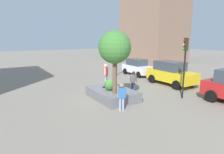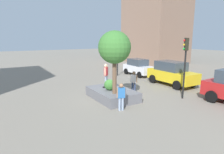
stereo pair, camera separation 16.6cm
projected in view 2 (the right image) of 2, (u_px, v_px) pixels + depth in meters
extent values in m
plane|color=gray|center=(111.00, 96.00, 14.22)|extent=(120.00, 120.00, 0.00)
cube|color=slate|center=(112.00, 94.00, 13.69)|extent=(3.75, 2.43, 0.67)
cylinder|color=brown|center=(115.00, 75.00, 12.44)|extent=(0.28, 0.28, 2.43)
sphere|color=#3D7A33|center=(115.00, 47.00, 12.09)|extent=(2.08, 2.08, 2.08)
sphere|color=#3D7A33|center=(110.00, 86.00, 13.42)|extent=(0.51, 0.51, 0.51)
sphere|color=#3D7A33|center=(110.00, 85.00, 13.40)|extent=(0.76, 0.76, 0.76)
cube|color=black|center=(106.00, 86.00, 14.35)|extent=(0.58, 0.80, 0.02)
sphere|color=beige|center=(105.00, 87.00, 14.10)|extent=(0.06, 0.06, 0.06)
sphere|color=beige|center=(103.00, 87.00, 14.17)|extent=(0.06, 0.06, 0.06)
sphere|color=beige|center=(109.00, 86.00, 14.54)|extent=(0.06, 0.06, 0.06)
sphere|color=beige|center=(107.00, 86.00, 14.61)|extent=(0.06, 0.06, 0.06)
cylinder|color=#8C9EB7|center=(107.00, 80.00, 14.36)|extent=(0.14, 0.14, 0.78)
cylinder|color=#8C9EB7|center=(106.00, 81.00, 14.18)|extent=(0.14, 0.14, 0.78)
cube|color=#B23338|center=(106.00, 72.00, 14.13)|extent=(0.43, 0.45, 0.61)
cylinder|color=#D8AD8C|center=(107.00, 71.00, 14.34)|extent=(0.10, 0.10, 0.58)
cylinder|color=#D8AD8C|center=(105.00, 72.00, 13.91)|extent=(0.10, 0.10, 0.58)
sphere|color=#D8AD8C|center=(106.00, 66.00, 14.04)|extent=(0.25, 0.25, 0.25)
cube|color=white|center=(139.00, 69.00, 22.21)|extent=(4.08, 1.81, 0.81)
cube|color=#38424C|center=(138.00, 62.00, 22.23)|extent=(2.30, 1.56, 0.73)
cylinder|color=black|center=(152.00, 73.00, 21.60)|extent=(0.69, 0.22, 0.69)
cylinder|color=black|center=(139.00, 75.00, 20.78)|extent=(0.69, 0.22, 0.69)
cylinder|color=black|center=(138.00, 70.00, 23.80)|extent=(0.69, 0.22, 0.69)
cylinder|color=black|center=(126.00, 71.00, 22.99)|extent=(0.69, 0.22, 0.69)
cube|color=gold|center=(172.00, 76.00, 17.60)|extent=(4.65, 2.01, 0.92)
cube|color=#38424C|center=(171.00, 66.00, 17.62)|extent=(2.62, 1.75, 0.83)
cylinder|color=black|center=(192.00, 83.00, 16.92)|extent=(0.79, 0.24, 0.79)
cylinder|color=black|center=(177.00, 85.00, 15.96)|extent=(0.79, 0.24, 0.79)
cylinder|color=black|center=(167.00, 77.00, 19.42)|extent=(0.79, 0.24, 0.79)
cylinder|color=black|center=(153.00, 79.00, 18.47)|extent=(0.79, 0.24, 0.79)
cylinder|color=black|center=(212.00, 97.00, 12.83)|extent=(0.82, 0.28, 0.81)
cylinder|color=black|center=(184.00, 75.00, 13.44)|extent=(0.12, 0.12, 3.40)
cube|color=black|center=(186.00, 44.00, 13.02)|extent=(0.37, 0.36, 0.85)
sphere|color=red|center=(184.00, 41.00, 12.98)|extent=(0.14, 0.14, 0.14)
sphere|color=gold|center=(184.00, 45.00, 13.04)|extent=(0.14, 0.14, 0.14)
sphere|color=green|center=(184.00, 49.00, 13.10)|extent=(0.14, 0.14, 0.14)
cylinder|color=black|center=(118.00, 58.00, 21.71)|extent=(0.12, 0.12, 4.01)
cube|color=black|center=(118.00, 36.00, 21.23)|extent=(0.37, 0.36, 0.85)
sphere|color=red|center=(116.00, 34.00, 21.20)|extent=(0.14, 0.14, 0.14)
sphere|color=gold|center=(116.00, 37.00, 21.25)|extent=(0.14, 0.14, 0.14)
sphere|color=green|center=(116.00, 39.00, 21.31)|extent=(0.14, 0.14, 0.14)
cylinder|color=navy|center=(135.00, 88.00, 15.11)|extent=(0.15, 0.15, 0.81)
cylinder|color=navy|center=(133.00, 87.00, 15.21)|extent=(0.15, 0.15, 0.81)
cube|color=silver|center=(134.00, 79.00, 15.01)|extent=(0.50, 0.37, 0.63)
cylinder|color=brown|center=(137.00, 79.00, 14.88)|extent=(0.10, 0.10, 0.60)
cylinder|color=brown|center=(131.00, 78.00, 15.14)|extent=(0.10, 0.10, 0.60)
sphere|color=brown|center=(134.00, 73.00, 14.92)|extent=(0.26, 0.26, 0.26)
cylinder|color=#8C9EB7|center=(123.00, 104.00, 11.43)|extent=(0.14, 0.14, 0.78)
cylinder|color=#8C9EB7|center=(120.00, 104.00, 11.38)|extent=(0.14, 0.14, 0.78)
cube|color=#2D6BB2|center=(121.00, 93.00, 11.27)|extent=(0.30, 0.48, 0.61)
cylinder|color=#9E7251|center=(125.00, 92.00, 11.32)|extent=(0.10, 0.10, 0.58)
cylinder|color=#9E7251|center=(117.00, 93.00, 11.20)|extent=(0.10, 0.10, 0.58)
sphere|color=#9E7251|center=(121.00, 86.00, 11.18)|extent=(0.26, 0.26, 0.26)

